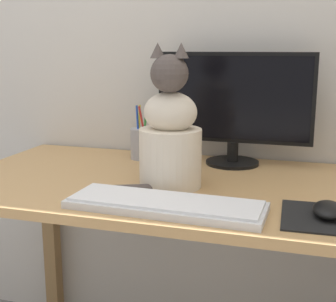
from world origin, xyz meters
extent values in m
cube|color=tan|center=(0.00, 0.00, 0.70)|extent=(1.37, 0.67, 0.02)
cube|color=olive|center=(-0.64, 0.30, 0.35)|extent=(0.05, 0.05, 0.69)
cylinder|color=black|center=(0.07, 0.24, 0.72)|extent=(0.17, 0.17, 0.01)
cylinder|color=black|center=(0.07, 0.24, 0.76)|extent=(0.04, 0.04, 0.06)
cube|color=black|center=(0.07, 0.24, 0.93)|extent=(0.49, 0.02, 0.28)
cube|color=black|center=(0.07, 0.23, 0.93)|extent=(0.47, 0.00, 0.26)
cube|color=silver|center=(-0.01, -0.23, 0.72)|extent=(0.47, 0.17, 0.02)
cube|color=white|center=(-0.01, -0.23, 0.74)|extent=(0.45, 0.15, 0.01)
cube|color=black|center=(0.37, -0.19, 0.72)|extent=(0.23, 0.21, 0.00)
ellipsoid|color=black|center=(0.35, -0.18, 0.73)|extent=(0.07, 0.11, 0.03)
cylinder|color=beige|center=(-0.05, -0.05, 0.79)|extent=(0.18, 0.18, 0.16)
ellipsoid|color=beige|center=(-0.05, -0.05, 0.92)|extent=(0.15, 0.13, 0.11)
sphere|color=#4C423D|center=(-0.05, -0.06, 1.02)|extent=(0.10, 0.10, 0.10)
cone|color=#4C423D|center=(-0.08, -0.07, 1.08)|extent=(0.04, 0.04, 0.04)
cone|color=#4C423D|center=(-0.02, -0.06, 1.08)|extent=(0.04, 0.04, 0.04)
cylinder|color=#4C423D|center=(-0.09, -0.13, 0.73)|extent=(0.21, 0.11, 0.02)
cylinder|color=#99999E|center=(-0.23, 0.23, 0.77)|extent=(0.08, 0.08, 0.10)
cylinder|color=#1E47B2|center=(-0.24, 0.22, 0.83)|extent=(0.02, 0.02, 0.14)
cylinder|color=red|center=(-0.22, 0.21, 0.83)|extent=(0.03, 0.02, 0.14)
cylinder|color=yellow|center=(-0.24, 0.23, 0.83)|extent=(0.01, 0.01, 0.14)
cylinder|color=green|center=(-0.23, 0.24, 0.83)|extent=(0.02, 0.02, 0.14)
camera|label=1|loc=(0.30, -1.22, 1.08)|focal=50.00mm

